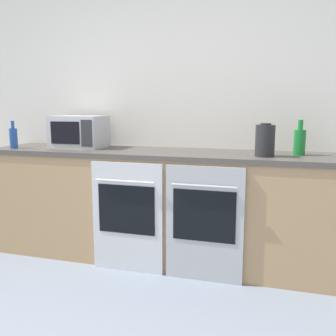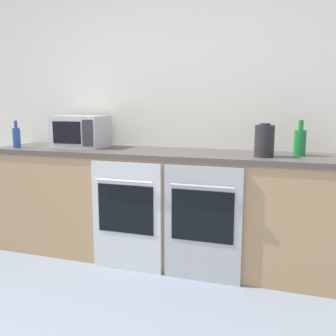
% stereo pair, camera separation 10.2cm
% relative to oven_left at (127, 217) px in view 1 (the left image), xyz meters
% --- Properties ---
extents(wall_back, '(10.00, 0.06, 2.60)m').
position_rel_oven_left_xyz_m(wall_back, '(0.18, 0.64, 0.86)').
color(wall_back, silver).
rests_on(wall_back, ground_plane).
extents(counter_back, '(2.96, 0.62, 0.93)m').
position_rel_oven_left_xyz_m(counter_back, '(0.18, 0.32, 0.02)').
color(counter_back, tan).
rests_on(counter_back, ground_plane).
extents(oven_left, '(0.58, 0.06, 0.87)m').
position_rel_oven_left_xyz_m(oven_left, '(0.00, 0.00, 0.00)').
color(oven_left, silver).
rests_on(oven_left, ground_plane).
extents(oven_right, '(0.58, 0.06, 0.87)m').
position_rel_oven_left_xyz_m(oven_right, '(0.61, 0.00, 0.00)').
color(oven_right, '#A8AAAF').
rests_on(oven_right, ground_plane).
extents(microwave, '(0.46, 0.33, 0.28)m').
position_rel_oven_left_xyz_m(microwave, '(-0.61, 0.37, 0.63)').
color(microwave, '#B7BABF').
rests_on(microwave, counter_back).
extents(bottle_blue, '(0.07, 0.07, 0.24)m').
position_rel_oven_left_xyz_m(bottle_blue, '(-1.12, 0.15, 0.58)').
color(bottle_blue, '#234793').
rests_on(bottle_blue, counter_back).
extents(bottle_green, '(0.09, 0.09, 0.27)m').
position_rel_oven_left_xyz_m(bottle_green, '(1.26, 0.36, 0.59)').
color(bottle_green, '#19722D').
rests_on(bottle_green, counter_back).
extents(kettle, '(0.14, 0.14, 0.24)m').
position_rel_oven_left_xyz_m(kettle, '(1.01, 0.22, 0.60)').
color(kettle, '#232326').
rests_on(kettle, counter_back).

